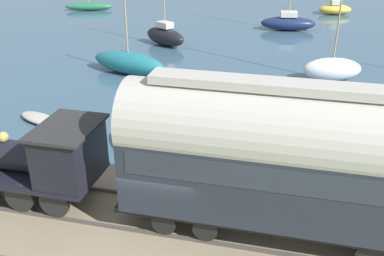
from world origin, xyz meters
The scene contains 14 objects.
ground_plane centered at (0.00, 0.00, 0.00)m, with size 200.00×200.00×0.00m, color #607542.
harbor_water centered at (43.34, 0.00, 0.00)m, with size 80.00×80.00×0.01m.
rail_embankment centered at (0.22, 0.00, 0.23)m, with size 5.63×56.00×0.57m.
steam_locomotive centered at (0.22, 4.07, 2.14)m, with size 2.46×5.11×2.90m.
passenger_coach centered at (0.22, -3.82, 3.20)m, with size 2.47×10.14×4.80m.
sailboat_yellow centered at (38.20, -6.85, 0.59)m, with size 2.24×3.55×6.06m.
sailboat_white centered at (16.71, -5.77, 0.78)m, with size 2.15×3.79×9.67m.
sailboat_teal centered at (15.00, 6.92, 0.73)m, with size 3.09×5.63×5.51m.
sailboat_navy centered at (29.77, -2.48, 0.70)m, with size 2.27×4.97×9.23m.
sailboat_black centered at (22.19, 6.64, 0.80)m, with size 3.13×4.09×8.03m.
sailboat_green centered at (34.05, 18.79, 0.46)m, with size 2.52×5.18×5.25m.
rowboat_near_shore centered at (6.81, 8.46, 0.17)m, with size 1.90×2.86×0.33m.
rowboat_far_out centered at (7.47, -6.23, 0.19)m, with size 2.10×2.72×0.36m.
rowboat_mid_harbor centered at (5.36, 3.46, 0.26)m, with size 2.54×2.06×0.50m.
Camera 1 is at (-11.11, -3.69, 9.28)m, focal length 42.00 mm.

